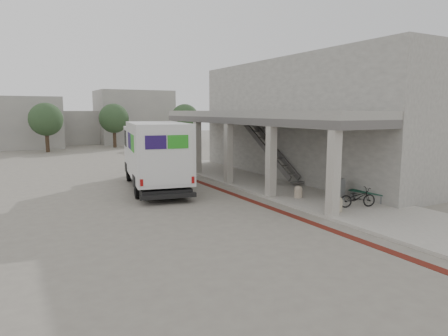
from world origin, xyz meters
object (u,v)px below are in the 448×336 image
bench (368,194)px  bicycle_black (357,197)px  fedex_truck (155,153)px  utility_cabinet (337,189)px

bench → bicycle_black: bicycle_black is taller
bench → bicycle_black: 1.44m
fedex_truck → bicycle_black: (5.71, -8.39, -1.31)m
bench → utility_cabinet: 1.30m
fedex_truck → utility_cabinet: bearing=-37.6°
fedex_truck → bench: bearing=-37.3°
bench → utility_cabinet: utility_cabinet is taller
fedex_truck → utility_cabinet: fedex_truck is taller
bicycle_black → fedex_truck: bearing=52.4°
bench → fedex_truck: bearing=118.9°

